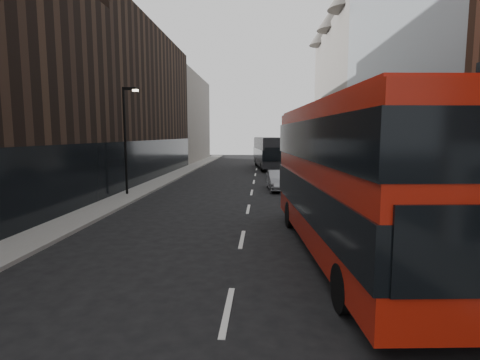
% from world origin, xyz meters
% --- Properties ---
extents(sidewalk_right, '(3.00, 80.00, 0.15)m').
position_xyz_m(sidewalk_right, '(7.50, 25.00, 0.07)').
color(sidewalk_right, slate).
rests_on(sidewalk_right, ground).
extents(sidewalk_left, '(2.00, 80.00, 0.15)m').
position_xyz_m(sidewalk_left, '(-8.00, 25.00, 0.07)').
color(sidewalk_left, slate).
rests_on(sidewalk_left, ground).
extents(building_modern_block, '(5.03, 22.00, 20.00)m').
position_xyz_m(building_modern_block, '(11.47, 21.00, 9.90)').
color(building_modern_block, '#A1A6AB').
rests_on(building_modern_block, ground).
extents(building_victorian, '(6.50, 24.00, 21.00)m').
position_xyz_m(building_victorian, '(11.38, 44.00, 9.66)').
color(building_victorian, slate).
rests_on(building_victorian, ground).
extents(building_left_mid, '(5.00, 24.00, 14.00)m').
position_xyz_m(building_left_mid, '(-11.50, 30.00, 7.00)').
color(building_left_mid, black).
rests_on(building_left_mid, ground).
extents(building_left_far, '(5.00, 20.00, 13.00)m').
position_xyz_m(building_left_far, '(-11.50, 52.00, 6.50)').
color(building_left_far, slate).
rests_on(building_left_far, ground).
extents(street_lamp, '(1.06, 0.22, 7.00)m').
position_xyz_m(street_lamp, '(-8.22, 18.00, 4.18)').
color(street_lamp, black).
rests_on(street_lamp, sidewalk_left).
extents(red_bus, '(3.98, 12.78, 5.08)m').
position_xyz_m(red_bus, '(3.62, 6.20, 2.82)').
color(red_bus, '#A01609').
rests_on(red_bus, ground).
extents(grey_bus, '(3.97, 11.87, 3.77)m').
position_xyz_m(grey_bus, '(1.44, 39.18, 2.02)').
color(grey_bus, black).
rests_on(grey_bus, ground).
extents(car_a, '(1.73, 3.70, 1.22)m').
position_xyz_m(car_a, '(4.02, 17.91, 0.61)').
color(car_a, black).
rests_on(car_a, ground).
extents(car_b, '(1.87, 4.49, 1.44)m').
position_xyz_m(car_b, '(1.96, 21.42, 0.72)').
color(car_b, gray).
rests_on(car_b, ground).
extents(car_c, '(1.81, 4.39, 1.27)m').
position_xyz_m(car_c, '(3.34, 25.48, 0.64)').
color(car_c, black).
rests_on(car_c, ground).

